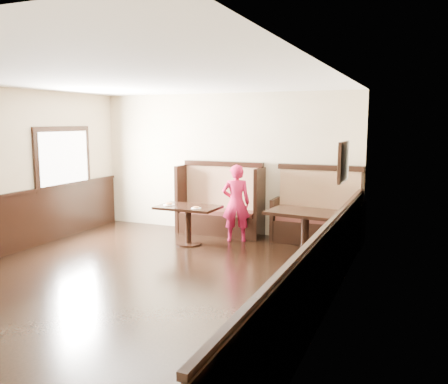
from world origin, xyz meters
The scene contains 9 objects.
ground centered at (0.00, 0.00, 0.00)m, with size 7.00×7.00×0.00m, color black.
room_shell centered at (-0.30, 0.28, 0.67)m, with size 7.00×7.00×7.00m.
booth_main centered at (0.00, 3.30, 0.53)m, with size 1.75×0.72×1.45m.
booth_neighbor centered at (1.95, 3.29, 0.48)m, with size 1.65×0.72×1.45m.
table_main centered at (-0.20, 2.26, 0.55)m, with size 1.13×0.72×0.71m.
table_neighbor centered at (2.01, 2.08, 0.61)m, with size 1.26×0.91×0.82m.
child centered at (0.51, 2.84, 0.73)m, with size 0.53×0.35×1.45m, color #AA1239.
pizza_plate_left centered at (-0.58, 2.22, 0.73)m, with size 0.21×0.21×0.04m.
pizza_plate_right centered at (0.04, 2.10, 0.73)m, with size 0.18×0.18×0.03m.
Camera 1 is at (3.71, -5.31, 2.23)m, focal length 38.00 mm.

